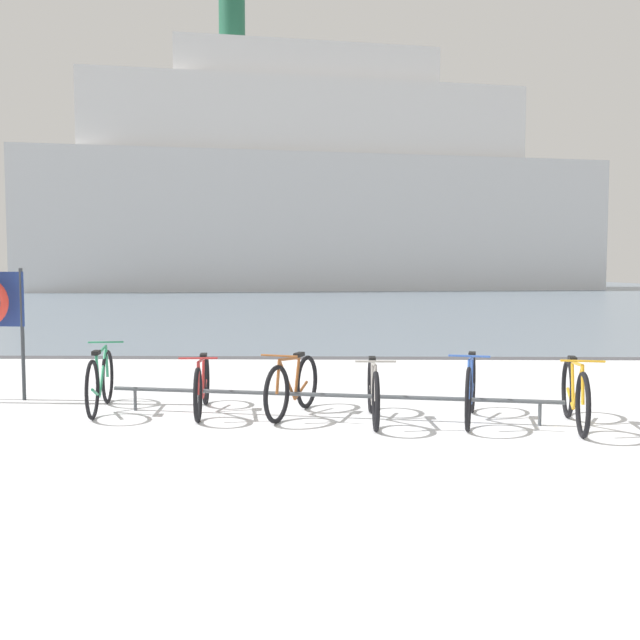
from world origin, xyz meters
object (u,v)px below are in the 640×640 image
object	(u,v)px
info_sign	(5,312)
bicycle_2	(292,386)
bicycle_0	(100,381)
bicycle_4	(471,389)
bicycle_3	(373,392)
ferry_ship	(312,193)
bicycle_5	(575,395)
bicycle_1	(202,386)

from	to	relation	value
info_sign	bicycle_2	bearing A→B (deg)	-13.58
bicycle_0	bicycle_4	xyz separation A→B (m)	(4.60, -0.53, -0.00)
bicycle_0	bicycle_3	bearing A→B (deg)	-9.30
bicycle_4	ferry_ship	size ratio (longest dim) A/B	0.03
bicycle_3	ferry_ship	distance (m)	56.34
bicycle_5	bicycle_0	bearing A→B (deg)	171.86
bicycle_5	ferry_ship	size ratio (longest dim) A/B	0.03
bicycle_1	bicycle_0	bearing A→B (deg)	175.21
bicycle_0	bicycle_4	size ratio (longest dim) A/B	1.00
bicycle_4	bicycle_2	bearing A→B (deg)	171.94
bicycle_2	bicycle_4	distance (m)	2.15
bicycle_0	ferry_ship	distance (m)	55.73
bicycle_5	ferry_ship	bearing A→B (deg)	94.76
bicycle_2	bicycle_5	distance (m)	3.32
bicycle_1	bicycle_2	world-z (taller)	bicycle_2
bicycle_5	ferry_ship	xyz separation A→B (m)	(-4.66, 55.92, 8.32)
bicycle_2	bicycle_3	world-z (taller)	bicycle_2
bicycle_1	bicycle_2	distance (m)	1.15
bicycle_3	bicycle_5	world-z (taller)	bicycle_5
bicycle_0	info_sign	world-z (taller)	info_sign
bicycle_4	info_sign	distance (m)	6.33
bicycle_2	bicycle_5	xyz separation A→B (m)	(3.26, -0.59, 0.01)
bicycle_2	bicycle_1	bearing A→B (deg)	173.96
bicycle_2	info_sign	size ratio (longest dim) A/B	0.87
bicycle_0	ferry_ship	xyz separation A→B (m)	(1.07, 55.10, 8.31)
bicycle_2	bicycle_3	distance (m)	1.03
bicycle_1	info_sign	xyz separation A→B (m)	(-2.87, 0.85, 0.88)
bicycle_4	bicycle_5	world-z (taller)	bicycle_4
bicycle_1	bicycle_3	world-z (taller)	bicycle_3
bicycle_3	ferry_ship	bearing A→B (deg)	92.44
bicycle_3	bicycle_1	bearing A→B (deg)	167.95
bicycle_0	bicycle_4	bearing A→B (deg)	-6.62
ferry_ship	info_sign	bearing A→B (deg)	-92.76
bicycle_0	bicycle_3	xyz separation A→B (m)	(3.44, -0.56, -0.03)
bicycle_3	bicycle_4	xyz separation A→B (m)	(1.16, 0.03, 0.03)
info_sign	ferry_ship	size ratio (longest dim) A/B	0.04
bicycle_0	bicycle_5	world-z (taller)	bicycle_0
ferry_ship	bicycle_4	bearing A→B (deg)	-86.37
bicycle_4	info_sign	world-z (taller)	info_sign
bicycle_5	info_sign	size ratio (longest dim) A/B	0.96
info_sign	ferry_ship	world-z (taller)	ferry_ship
bicycle_2	bicycle_3	size ratio (longest dim) A/B	0.93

